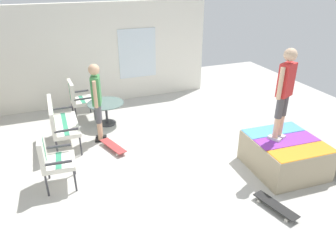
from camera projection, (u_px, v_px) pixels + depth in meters
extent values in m
cube|color=beige|center=(172.00, 162.00, 6.67)|extent=(12.00, 12.00, 0.10)
cube|color=white|center=(106.00, 54.00, 9.04)|extent=(0.20, 6.00, 2.77)
cube|color=silver|center=(137.00, 53.00, 9.26)|extent=(0.03, 1.10, 1.40)
cube|color=tan|center=(284.00, 155.00, 6.20)|extent=(1.40, 1.32, 0.64)
cube|color=orange|center=(303.00, 152.00, 5.68)|extent=(0.49, 1.23, 0.01)
cube|color=purple|center=(287.00, 140.00, 6.06)|extent=(0.49, 1.23, 0.01)
cube|color=#4C99D8|center=(273.00, 130.00, 6.44)|extent=(0.49, 1.23, 0.01)
cylinder|color=#B2B2B7|center=(259.00, 147.00, 5.90)|extent=(1.29, 0.12, 0.05)
cube|color=tan|center=(327.00, 148.00, 6.51)|extent=(1.34, 0.97, 0.53)
cylinder|color=#38383D|center=(81.00, 146.00, 6.71)|extent=(0.04, 0.04, 0.44)
cylinder|color=#38383D|center=(75.00, 123.00, 7.69)|extent=(0.04, 0.04, 0.44)
cylinder|color=#38383D|center=(57.00, 150.00, 6.56)|extent=(0.04, 0.04, 0.44)
cylinder|color=#38383D|center=(54.00, 126.00, 7.54)|extent=(0.04, 0.04, 0.44)
cube|color=silver|center=(65.00, 125.00, 7.01)|extent=(1.26, 0.56, 0.08)
cube|color=#338C66|center=(65.00, 123.00, 6.99)|extent=(1.21, 0.11, 0.00)
cube|color=silver|center=(52.00, 115.00, 6.81)|extent=(1.25, 0.09, 0.50)
cube|color=#338C66|center=(52.00, 115.00, 6.81)|extent=(0.10, 0.09, 0.46)
cube|color=#38383D|center=(66.00, 130.00, 6.43)|extent=(0.04, 0.47, 0.04)
cube|color=#38383D|center=(62.00, 108.00, 7.45)|extent=(0.04, 0.47, 0.04)
cylinder|color=#38383D|center=(95.00, 112.00, 8.27)|extent=(0.04, 0.04, 0.44)
cylinder|color=#38383D|center=(90.00, 105.00, 8.71)|extent=(0.04, 0.04, 0.44)
cylinder|color=#38383D|center=(76.00, 115.00, 8.10)|extent=(0.04, 0.04, 0.44)
cylinder|color=#38383D|center=(72.00, 108.00, 8.54)|extent=(0.04, 0.04, 0.44)
cube|color=silver|center=(82.00, 101.00, 8.29)|extent=(0.65, 0.58, 0.08)
cube|color=#338C66|center=(82.00, 99.00, 8.27)|extent=(0.58, 0.13, 0.00)
cube|color=silver|center=(71.00, 92.00, 8.08)|extent=(0.62, 0.11, 0.50)
cube|color=#338C66|center=(71.00, 92.00, 8.08)|extent=(0.10, 0.09, 0.46)
cube|color=#38383D|center=(84.00, 99.00, 7.98)|extent=(0.06, 0.47, 0.04)
cube|color=#38383D|center=(79.00, 91.00, 8.46)|extent=(0.06, 0.47, 0.04)
cylinder|color=#38383D|center=(75.00, 181.00, 5.62)|extent=(0.04, 0.04, 0.44)
cylinder|color=#38383D|center=(74.00, 164.00, 6.08)|extent=(0.04, 0.04, 0.44)
cylinder|color=#38383D|center=(47.00, 185.00, 5.49)|extent=(0.04, 0.04, 0.44)
cylinder|color=#38383D|center=(48.00, 169.00, 5.95)|extent=(0.04, 0.04, 0.44)
cube|color=silver|center=(59.00, 162.00, 5.67)|extent=(0.66, 0.59, 0.08)
cube|color=#338C66|center=(59.00, 160.00, 5.65)|extent=(0.59, 0.14, 0.00)
cube|color=silver|center=(42.00, 150.00, 5.48)|extent=(0.62, 0.12, 0.50)
cube|color=#338C66|center=(42.00, 150.00, 5.48)|extent=(0.11, 0.09, 0.46)
cube|color=#38383D|center=(58.00, 163.00, 5.35)|extent=(0.07, 0.47, 0.04)
cube|color=#38383D|center=(58.00, 147.00, 5.85)|extent=(0.07, 0.47, 0.04)
cylinder|color=#38383D|center=(107.00, 114.00, 8.06)|extent=(0.06, 0.06, 0.55)
cylinder|color=#38383D|center=(107.00, 123.00, 8.18)|extent=(0.44, 0.44, 0.03)
cylinder|color=slate|center=(106.00, 103.00, 7.94)|extent=(0.90, 0.90, 0.02)
cube|color=black|center=(101.00, 140.00, 7.34)|extent=(0.17, 0.26, 0.05)
cylinder|color=tan|center=(100.00, 131.00, 7.23)|extent=(0.10, 0.10, 0.42)
cylinder|color=#4C4C51|center=(98.00, 114.00, 7.05)|extent=(0.13, 0.13, 0.42)
cube|color=black|center=(101.00, 137.00, 7.49)|extent=(0.17, 0.26, 0.05)
cylinder|color=tan|center=(100.00, 128.00, 7.38)|extent=(0.10, 0.10, 0.42)
cylinder|color=#4C4C51|center=(99.00, 111.00, 7.20)|extent=(0.13, 0.13, 0.42)
cube|color=#3F8C4C|center=(96.00, 90.00, 6.89)|extent=(0.36, 0.26, 0.62)
sphere|color=tan|center=(94.00, 70.00, 6.69)|extent=(0.24, 0.24, 0.24)
cylinder|color=tan|center=(95.00, 95.00, 6.72)|extent=(0.08, 0.08, 0.59)
cylinder|color=tan|center=(97.00, 88.00, 7.08)|extent=(0.08, 0.08, 0.59)
cube|color=silver|center=(274.00, 138.00, 6.06)|extent=(0.26, 0.20, 0.05)
cylinder|color=beige|center=(276.00, 128.00, 5.96)|extent=(0.10, 0.10, 0.40)
cylinder|color=#4C4C51|center=(280.00, 108.00, 5.78)|extent=(0.13, 0.13, 0.40)
cube|color=silver|center=(279.00, 135.00, 6.17)|extent=(0.26, 0.20, 0.05)
cylinder|color=beige|center=(281.00, 125.00, 6.07)|extent=(0.10, 0.10, 0.40)
cylinder|color=#4C4C51|center=(284.00, 105.00, 5.89)|extent=(0.13, 0.13, 0.40)
cube|color=red|center=(286.00, 80.00, 5.61)|extent=(0.29, 0.37, 0.60)
sphere|color=beige|center=(291.00, 55.00, 5.42)|extent=(0.23, 0.23, 0.23)
cylinder|color=beige|center=(281.00, 84.00, 5.49)|extent=(0.08, 0.08, 0.57)
cylinder|color=beige|center=(291.00, 79.00, 5.75)|extent=(0.08, 0.08, 0.57)
cube|color=#B23838|center=(113.00, 146.00, 6.97)|extent=(0.82, 0.45, 0.02)
cylinder|color=silver|center=(110.00, 142.00, 7.24)|extent=(0.06, 0.05, 0.06)
cylinder|color=silver|center=(103.00, 145.00, 7.15)|extent=(0.06, 0.05, 0.06)
cylinder|color=silver|center=(123.00, 152.00, 6.86)|extent=(0.06, 0.05, 0.06)
cylinder|color=silver|center=(117.00, 155.00, 6.76)|extent=(0.06, 0.05, 0.06)
cube|color=black|center=(276.00, 205.00, 5.22)|extent=(0.82, 0.37, 0.02)
cylinder|color=silver|center=(265.00, 198.00, 5.50)|extent=(0.06, 0.04, 0.06)
cylinder|color=silver|center=(259.00, 201.00, 5.42)|extent=(0.06, 0.04, 0.06)
cylinder|color=silver|center=(293.00, 216.00, 5.09)|extent=(0.06, 0.04, 0.06)
cylinder|color=silver|center=(286.00, 220.00, 5.00)|extent=(0.06, 0.04, 0.06)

